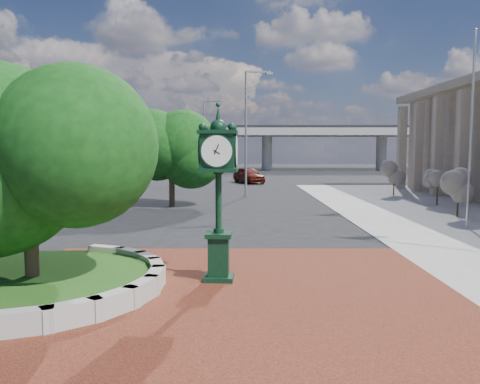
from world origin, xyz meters
The scene contains 15 objects.
ground centered at (0.00, 0.00, 0.00)m, with size 200.00×200.00×0.00m, color black.
plaza centered at (0.00, -1.00, 0.02)m, with size 12.00×12.00×0.04m, color maroon.
planter_wall centered at (-2.71, 0.00, 0.27)m, with size 2.96×6.77×0.54m.
grass_bed centered at (-5.00, 0.00, 0.20)m, with size 6.10×6.10×0.40m, color #1A4012.
overpass centered at (-0.22, 70.00, 6.54)m, with size 90.00×12.00×7.50m.
tree_planter centered at (-5.00, 0.00, 3.72)m, with size 5.20×5.20×6.33m.
tree_street centered at (-4.00, 18.00, 3.24)m, with size 4.40×4.40×5.45m.
post_clock centered at (-0.18, 0.93, 2.67)m, with size 1.06×1.06×4.86m.
parked_car centered at (1.29, 38.42, 0.85)m, with size 2.02×5.02×1.71m, color #4D120B.
flagpole_b centered at (11.04, 9.76, 4.68)m, with size 1.36×0.62×9.13m.
street_lamp_near centered at (1.04, 23.89, 5.59)m, with size 2.12×0.62×9.54m.
street_lamp_far centered at (-3.74, 44.26, 5.46)m, with size 2.09×0.44×9.32m.
shrub_near centered at (12.13, 13.10, 1.59)m, with size 1.20×1.20×2.20m.
shrub_mid centered at (13.19, 18.26, 1.59)m, with size 1.20×1.20×2.20m.
shrub_far centered at (12.46, 24.65, 1.59)m, with size 1.20×1.20×2.20m.
Camera 1 is at (0.43, -11.92, 3.70)m, focal length 35.00 mm.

